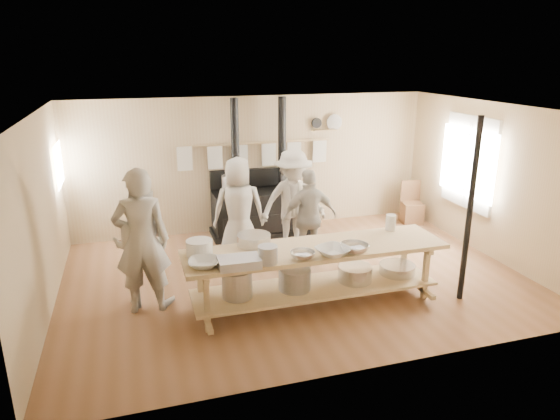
{
  "coord_description": "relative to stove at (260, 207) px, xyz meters",
  "views": [
    {
      "loc": [
        -2.28,
        -6.78,
        3.36
      ],
      "look_at": [
        -0.18,
        0.2,
        1.06
      ],
      "focal_mm": 32.0,
      "sensor_mm": 36.0,
      "label": 1
    }
  ],
  "objects": [
    {
      "name": "prep_table",
      "position": [
        -0.0,
        -3.02,
        -0.0
      ],
      "size": [
        3.6,
        0.9,
        0.85
      ],
      "color": "tan",
      "rests_on": "ground"
    },
    {
      "name": "left_opening",
      "position": [
        -3.44,
        -0.12,
        1.08
      ],
      "size": [
        0.0,
        0.9,
        0.9
      ],
      "color": "white",
      "rests_on": "ground"
    },
    {
      "name": "bowl_steel_b",
      "position": [
        0.42,
        -3.35,
        0.39
      ],
      "size": [
        0.43,
        0.43,
        0.12
      ],
      "primitive_type": "imported",
      "rotation": [
        0.0,
        0.0,
        3.28
      ],
      "color": "silver",
      "rests_on": "prep_table"
    },
    {
      "name": "stove",
      "position": [
        0.0,
        0.0,
        0.0
      ],
      "size": [
        1.9,
        0.75,
        2.6
      ],
      "color": "black",
      "rests_on": "ground"
    },
    {
      "name": "bowl_steel_a",
      "position": [
        -0.3,
        -3.35,
        0.38
      ],
      "size": [
        0.44,
        0.44,
        0.1
      ],
      "primitive_type": "imported",
      "rotation": [
        0.0,
        0.0,
        0.98
      ],
      "color": "silver",
      "rests_on": "prep_table"
    },
    {
      "name": "chair",
      "position": [
        3.16,
        -0.3,
        -0.27
      ],
      "size": [
        0.48,
        0.48,
        0.86
      ],
      "rotation": [
        0.0,
        0.0,
        -0.22
      ],
      "color": "brown",
      "rests_on": "ground"
    },
    {
      "name": "back_wall_shelf",
      "position": [
        1.47,
        0.32,
        1.48
      ],
      "size": [
        0.63,
        0.14,
        0.32
      ],
      "color": "tan",
      "rests_on": "ground"
    },
    {
      "name": "deep_bowl_enamel",
      "position": [
        -1.54,
        -2.87,
        0.44
      ],
      "size": [
        0.44,
        0.44,
        0.21
      ],
      "primitive_type": "cylinder",
      "rotation": [
        0.0,
        0.0,
        0.38
      ],
      "color": "white",
      "rests_on": "prep_table"
    },
    {
      "name": "bucket_galv",
      "position": [
        -0.76,
        -3.35,
        0.44
      ],
      "size": [
        0.27,
        0.27,
        0.23
      ],
      "primitive_type": "cylinder",
      "rotation": [
        0.0,
        0.0,
        -0.09
      ],
      "color": "gray",
      "rests_on": "prep_table"
    },
    {
      "name": "towel_rail",
      "position": [
        0.01,
        0.28,
        1.04
      ],
      "size": [
        3.0,
        0.04,
        0.47
      ],
      "color": "tan",
      "rests_on": "ground"
    },
    {
      "name": "cook_right",
      "position": [
        0.41,
        -1.65,
        0.28
      ],
      "size": [
        0.95,
        0.41,
        1.61
      ],
      "primitive_type": "imported",
      "rotation": [
        0.0,
        0.0,
        3.17
      ],
      "color": "#A69F93",
      "rests_on": "ground"
    },
    {
      "name": "roasting_pan",
      "position": [
        -1.13,
        -3.35,
        0.39
      ],
      "size": [
        0.52,
        0.36,
        0.11
      ],
      "primitive_type": "cube",
      "rotation": [
        0.0,
        0.0,
        -0.03
      ],
      "color": "#B2B2B7",
      "rests_on": "prep_table"
    },
    {
      "name": "cook_left",
      "position": [
        -2.25,
        -2.31,
        0.32
      ],
      "size": [
        0.99,
        0.88,
        1.67
      ],
      "primitive_type": "imported",
      "rotation": [
        0.0,
        0.0,
        2.78
      ],
      "color": "#A69F93",
      "rests_on": "ground"
    },
    {
      "name": "bowl_white_b",
      "position": [
        0.12,
        -3.35,
        0.38
      ],
      "size": [
        0.55,
        0.55,
        0.11
      ],
      "primitive_type": "imported",
      "rotation": [
        0.0,
        0.0,
        1.93
      ],
      "color": "white",
      "rests_on": "prep_table"
    },
    {
      "name": "cook_far_left",
      "position": [
        -2.25,
        -2.51,
        0.47
      ],
      "size": [
        0.76,
        0.53,
        1.99
      ],
      "primitive_type": "imported",
      "rotation": [
        0.0,
        0.0,
        3.07
      ],
      "color": "#A69F93",
      "rests_on": "ground"
    },
    {
      "name": "pitcher",
      "position": [
        1.31,
        -2.69,
        0.45
      ],
      "size": [
        0.18,
        0.18,
        0.23
      ],
      "primitive_type": "cylinder",
      "rotation": [
        0.0,
        0.0,
        0.24
      ],
      "color": "white",
      "rests_on": "prep_table"
    },
    {
      "name": "bowl_white_a",
      "position": [
        -1.54,
        -3.23,
        0.38
      ],
      "size": [
        0.46,
        0.46,
        0.09
      ],
      "primitive_type": "imported",
      "rotation": [
        0.0,
        0.0,
        -0.23
      ],
      "color": "white",
      "rests_on": "prep_table"
    },
    {
      "name": "support_post",
      "position": [
        2.06,
        -3.47,
        0.78
      ],
      "size": [
        0.08,
        0.08,
        2.6
      ],
      "primitive_type": "cylinder",
      "color": "black",
      "rests_on": "ground"
    },
    {
      "name": "cook_by_window",
      "position": [
        0.3,
        -1.12,
        0.39
      ],
      "size": [
        1.2,
        0.72,
        1.82
      ],
      "primitive_type": "imported",
      "rotation": [
        0.0,
        0.0,
        0.04
      ],
      "color": "#A69F93",
      "rests_on": "ground"
    },
    {
      "name": "mixing_bowl_large",
      "position": [
        -0.78,
        -2.69,
        0.4
      ],
      "size": [
        0.57,
        0.57,
        0.15
      ],
      "primitive_type": "cylinder",
      "rotation": [
        0.0,
        0.0,
        0.27
      ],
      "color": "silver",
      "rests_on": "prep_table"
    },
    {
      "name": "ground",
      "position": [
        0.01,
        -2.12,
        -0.52
      ],
      "size": [
        7.0,
        7.0,
        0.0
      ],
      "primitive_type": "plane",
      "color": "brown",
      "rests_on": "ground"
    },
    {
      "name": "cook_center",
      "position": [
        -0.65,
        -1.14,
        0.36
      ],
      "size": [
        0.92,
        0.66,
        1.76
      ],
      "primitive_type": "imported",
      "rotation": [
        0.0,
        0.0,
        3.02
      ],
      "color": "#A69F93",
      "rests_on": "ground"
    },
    {
      "name": "room_shell",
      "position": [
        0.01,
        -2.12,
        1.1
      ],
      "size": [
        7.0,
        7.0,
        7.0
      ],
      "color": "tan",
      "rests_on": "ground"
    },
    {
      "name": "window_right",
      "position": [
        3.48,
        -1.52,
        0.98
      ],
      "size": [
        0.09,
        1.5,
        1.65
      ],
      "color": "beige",
      "rests_on": "ground"
    }
  ]
}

